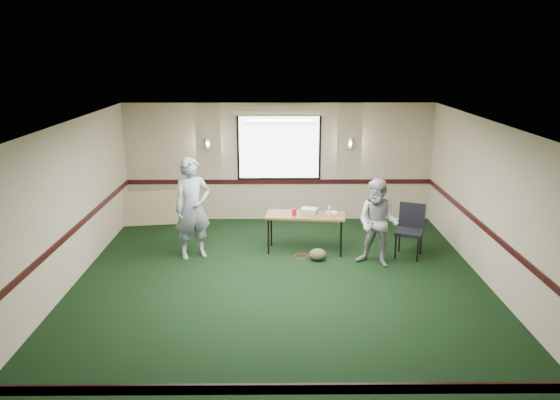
{
  "coord_description": "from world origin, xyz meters",
  "views": [
    {
      "loc": [
        -0.08,
        -8.24,
        3.83
      ],
      "look_at": [
        0.0,
        1.3,
        1.2
      ],
      "focal_mm": 35.0,
      "sensor_mm": 36.0,
      "label": 1
    }
  ],
  "objects_px": {
    "conference_chair": "(410,226)",
    "folding_table": "(305,217)",
    "person_left": "(193,208)",
    "person_right": "(378,223)",
    "projector": "(309,211)"
  },
  "relations": [
    {
      "from": "folding_table",
      "to": "conference_chair",
      "type": "bearing_deg",
      "value": 0.4
    },
    {
      "from": "folding_table",
      "to": "conference_chair",
      "type": "xyz_separation_m",
      "value": [
        2.0,
        -0.21,
        -0.11
      ]
    },
    {
      "from": "folding_table",
      "to": "person_left",
      "type": "bearing_deg",
      "value": -166.44
    },
    {
      "from": "folding_table",
      "to": "person_right",
      "type": "xyz_separation_m",
      "value": [
        1.27,
        -0.72,
        0.11
      ]
    },
    {
      "from": "projector",
      "to": "conference_chair",
      "type": "bearing_deg",
      "value": 10.72
    },
    {
      "from": "folding_table",
      "to": "conference_chair",
      "type": "relative_size",
      "value": 1.56
    },
    {
      "from": "folding_table",
      "to": "projector",
      "type": "bearing_deg",
      "value": 48.08
    },
    {
      "from": "conference_chair",
      "to": "folding_table",
      "type": "bearing_deg",
      "value": -163.53
    },
    {
      "from": "person_left",
      "to": "folding_table",
      "type": "bearing_deg",
      "value": -18.98
    },
    {
      "from": "person_right",
      "to": "projector",
      "type": "bearing_deg",
      "value": 174.89
    },
    {
      "from": "conference_chair",
      "to": "person_left",
      "type": "bearing_deg",
      "value": -156.72
    },
    {
      "from": "conference_chair",
      "to": "person_right",
      "type": "distance_m",
      "value": 0.91
    },
    {
      "from": "conference_chair",
      "to": "person_right",
      "type": "relative_size",
      "value": 0.62
    },
    {
      "from": "projector",
      "to": "person_left",
      "type": "distance_m",
      "value": 2.25
    },
    {
      "from": "projector",
      "to": "person_right",
      "type": "xyz_separation_m",
      "value": [
        1.2,
        -0.78,
        0.0
      ]
    }
  ]
}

